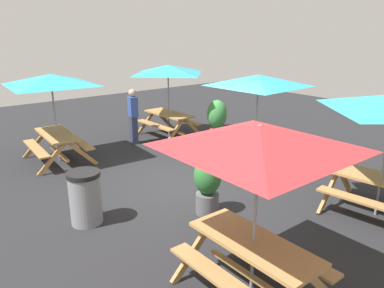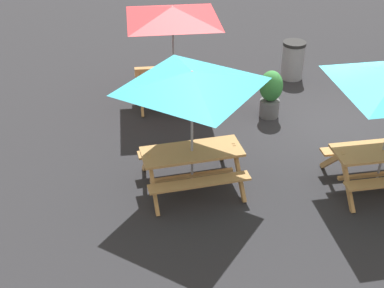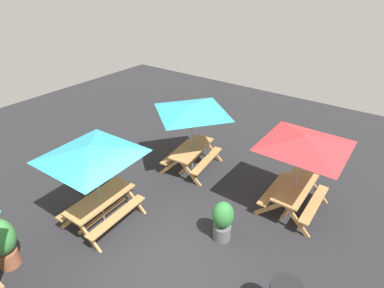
{
  "view_description": "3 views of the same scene",
  "coord_description": "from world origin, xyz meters",
  "px_view_note": "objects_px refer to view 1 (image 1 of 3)",
  "views": [
    {
      "loc": [
        -6.29,
        5.24,
        3.37
      ],
      "look_at": [
        -0.09,
        0.17,
        0.9
      ],
      "focal_mm": 35.0,
      "sensor_mm": 36.0,
      "label": 1
    },
    {
      "loc": [
        -4.6,
        -9.42,
        5.88
      ],
      "look_at": [
        -3.55,
        -1.48,
        0.9
      ],
      "focal_mm": 50.0,
      "sensor_mm": 36.0,
      "label": 2
    },
    {
      "loc": [
        3.24,
        3.43,
        5.73
      ],
      "look_at": [
        -3.55,
        -1.48,
        0.9
      ],
      "focal_mm": 28.0,
      "sensor_mm": 36.0,
      "label": 3
    }
  ],
  "objects_px": {
    "picnic_table_4": "(168,75)",
    "potted_plant_0": "(207,184)",
    "picnic_table_1": "(259,150)",
    "potted_plant_1": "(217,118)",
    "trash_bin_gray": "(85,197)",
    "picnic_table_2": "(52,86)",
    "picnic_table_3": "(258,87)",
    "person_standing": "(133,115)"
  },
  "relations": [
    {
      "from": "picnic_table_1",
      "to": "picnic_table_2",
      "type": "bearing_deg",
      "value": 1.3
    },
    {
      "from": "picnic_table_2",
      "to": "picnic_table_3",
      "type": "bearing_deg",
      "value": -126.37
    },
    {
      "from": "picnic_table_1",
      "to": "picnic_table_3",
      "type": "height_order",
      "value": "same"
    },
    {
      "from": "picnic_table_2",
      "to": "potted_plant_0",
      "type": "height_order",
      "value": "picnic_table_2"
    },
    {
      "from": "person_standing",
      "to": "potted_plant_0",
      "type": "bearing_deg",
      "value": -1.75
    },
    {
      "from": "picnic_table_2",
      "to": "picnic_table_4",
      "type": "bearing_deg",
      "value": -83.29
    },
    {
      "from": "picnic_table_3",
      "to": "picnic_table_4",
      "type": "distance_m",
      "value": 3.53
    },
    {
      "from": "picnic_table_3",
      "to": "potted_plant_1",
      "type": "xyz_separation_m",
      "value": [
        2.13,
        -0.63,
        -1.26
      ]
    },
    {
      "from": "picnic_table_2",
      "to": "person_standing",
      "type": "bearing_deg",
      "value": -82.28
    },
    {
      "from": "picnic_table_4",
      "to": "trash_bin_gray",
      "type": "xyz_separation_m",
      "value": [
        -3.75,
        4.55,
        -1.49
      ]
    },
    {
      "from": "picnic_table_3",
      "to": "potted_plant_0",
      "type": "bearing_deg",
      "value": 112.85
    },
    {
      "from": "picnic_table_2",
      "to": "trash_bin_gray",
      "type": "distance_m",
      "value": 3.97
    },
    {
      "from": "picnic_table_2",
      "to": "trash_bin_gray",
      "type": "xyz_separation_m",
      "value": [
        -3.59,
        0.83,
        -1.49
      ]
    },
    {
      "from": "trash_bin_gray",
      "to": "potted_plant_0",
      "type": "distance_m",
      "value": 2.23
    },
    {
      "from": "picnic_table_2",
      "to": "potted_plant_0",
      "type": "bearing_deg",
      "value": -162.51
    },
    {
      "from": "picnic_table_1",
      "to": "potted_plant_1",
      "type": "xyz_separation_m",
      "value": [
        5.51,
        -4.47,
        -1.26
      ]
    },
    {
      "from": "picnic_table_1",
      "to": "person_standing",
      "type": "xyz_separation_m",
      "value": [
        6.89,
        -2.31,
        -1.1
      ]
    },
    {
      "from": "trash_bin_gray",
      "to": "picnic_table_2",
      "type": "bearing_deg",
      "value": -13.05
    },
    {
      "from": "potted_plant_0",
      "to": "person_standing",
      "type": "relative_size",
      "value": 0.66
    },
    {
      "from": "trash_bin_gray",
      "to": "potted_plant_1",
      "type": "distance_m",
      "value": 5.88
    },
    {
      "from": "picnic_table_4",
      "to": "potted_plant_0",
      "type": "distance_m",
      "value": 5.68
    },
    {
      "from": "picnic_table_1",
      "to": "picnic_table_2",
      "type": "relative_size",
      "value": 1.0
    },
    {
      "from": "trash_bin_gray",
      "to": "picnic_table_4",
      "type": "bearing_deg",
      "value": -50.5
    },
    {
      "from": "picnic_table_3",
      "to": "trash_bin_gray",
      "type": "xyz_separation_m",
      "value": [
        -0.22,
        4.75,
        -1.49
      ]
    },
    {
      "from": "picnic_table_2",
      "to": "picnic_table_3",
      "type": "relative_size",
      "value": 1.0
    },
    {
      "from": "picnic_table_3",
      "to": "person_standing",
      "type": "distance_m",
      "value": 3.99
    },
    {
      "from": "picnic_table_1",
      "to": "potted_plant_1",
      "type": "height_order",
      "value": "picnic_table_1"
    },
    {
      "from": "picnic_table_1",
      "to": "potted_plant_1",
      "type": "distance_m",
      "value": 7.21
    },
    {
      "from": "picnic_table_4",
      "to": "potted_plant_1",
      "type": "xyz_separation_m",
      "value": [
        -1.39,
        -0.83,
        -1.26
      ]
    },
    {
      "from": "potted_plant_0",
      "to": "person_standing",
      "type": "xyz_separation_m",
      "value": [
        4.83,
        -1.28,
        0.29
      ]
    },
    {
      "from": "trash_bin_gray",
      "to": "potted_plant_1",
      "type": "bearing_deg",
      "value": -66.34
    },
    {
      "from": "picnic_table_4",
      "to": "trash_bin_gray",
      "type": "height_order",
      "value": "picnic_table_4"
    },
    {
      "from": "trash_bin_gray",
      "to": "person_standing",
      "type": "relative_size",
      "value": 0.59
    },
    {
      "from": "picnic_table_3",
      "to": "trash_bin_gray",
      "type": "relative_size",
      "value": 2.88
    },
    {
      "from": "picnic_table_1",
      "to": "picnic_table_3",
      "type": "bearing_deg",
      "value": -48.06
    },
    {
      "from": "picnic_table_4",
      "to": "potted_plant_1",
      "type": "relative_size",
      "value": 1.81
    },
    {
      "from": "trash_bin_gray",
      "to": "person_standing",
      "type": "height_order",
      "value": "person_standing"
    },
    {
      "from": "trash_bin_gray",
      "to": "picnic_table_3",
      "type": "bearing_deg",
      "value": -87.31
    },
    {
      "from": "picnic_table_1",
      "to": "person_standing",
      "type": "distance_m",
      "value": 7.35
    },
    {
      "from": "picnic_table_2",
      "to": "picnic_table_4",
      "type": "xyz_separation_m",
      "value": [
        0.16,
        -3.71,
        0.0
      ]
    },
    {
      "from": "picnic_table_1",
      "to": "picnic_table_3",
      "type": "xyz_separation_m",
      "value": [
        3.38,
        -3.85,
        0.0
      ]
    },
    {
      "from": "picnic_table_1",
      "to": "picnic_table_4",
      "type": "relative_size",
      "value": 1.21
    }
  ]
}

